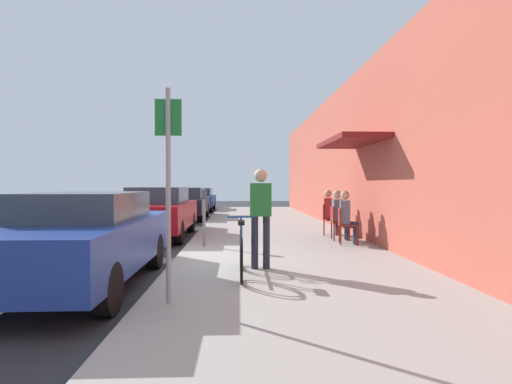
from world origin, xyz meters
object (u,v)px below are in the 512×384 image
object	(u,v)px
seated_patron_0	(347,215)
cafe_chair_2	(328,217)
bicycle_0	(241,253)
street_sign	(168,178)
parked_car_3	(199,199)
seated_patron_1	(339,213)
cafe_chair_0	(345,223)
parked_car_0	(83,238)
parked_car_2	(186,203)
parking_meter	(204,213)
pedestrian_standing	(261,210)
seated_patron_2	(330,210)
cafe_chair_1	(337,220)
bicycle_1	(241,252)
parked_car_1	(158,212)

from	to	relation	value
seated_patron_0	cafe_chair_2	xyz separation A→B (m)	(-0.06, 1.86, -0.19)
bicycle_0	seated_patron_0	bearing A→B (deg)	51.85
street_sign	parked_car_3	bearing A→B (deg)	94.51
seated_patron_1	cafe_chair_0	bearing A→B (deg)	-94.46
seated_patron_0	parked_car_0	bearing A→B (deg)	-145.61
cafe_chair_0	parked_car_2	bearing A→B (deg)	119.60
street_sign	cafe_chair_2	size ratio (longest dim) A/B	2.99
parked_car_2	parking_meter	size ratio (longest dim) A/B	3.33
seated_patron_1	pedestrian_standing	distance (m)	4.16
seated_patron_1	parked_car_2	bearing A→B (deg)	122.22
seated_patron_0	seated_patron_2	distance (m)	1.84
cafe_chair_1	cafe_chair_0	bearing A→B (deg)	-89.93
seated_patron_0	cafe_chair_1	xyz separation A→B (m)	(-0.06, 0.77, -0.19)
parked_car_3	cafe_chair_0	size ratio (longest dim) A/B	5.06
bicycle_1	seated_patron_1	world-z (taller)	seated_patron_1
parking_meter	cafe_chair_0	xyz separation A→B (m)	(3.35, 0.19, -0.26)
parked_car_2	cafe_chair_2	distance (m)	8.36
street_sign	bicycle_1	bearing A→B (deg)	60.00
parked_car_1	seated_patron_0	world-z (taller)	parked_car_1
seated_patron_0	cafe_chair_2	size ratio (longest dim) A/B	1.48
parked_car_1	seated_patron_1	distance (m)	5.20
parked_car_2	parking_meter	world-z (taller)	parking_meter
cafe_chair_0	seated_patron_1	distance (m)	0.78
parking_meter	street_sign	world-z (taller)	street_sign
street_sign	seated_patron_0	xyz separation A→B (m)	(3.46, 4.68, -0.82)
parked_car_2	seated_patron_2	distance (m)	8.41
street_sign	seated_patron_0	bearing A→B (deg)	53.58
parked_car_0	parking_meter	size ratio (longest dim) A/B	3.33
parked_car_2	bicycle_0	xyz separation A→B (m)	(2.39, -11.90, -0.25)
cafe_chair_0	seated_patron_0	distance (m)	0.20
parked_car_2	cafe_chair_2	world-z (taller)	parked_car_2
parked_car_3	pedestrian_standing	size ratio (longest dim) A/B	2.59
cafe_chair_0	seated_patron_1	size ratio (longest dim) A/B	0.67
parked_car_1	cafe_chair_2	bearing A→B (deg)	-5.67
parked_car_0	pedestrian_standing	distance (m)	2.83
parked_car_0	parked_car_3	bearing A→B (deg)	90.00
cafe_chair_2	bicycle_0	bearing A→B (deg)	-116.08
parked_car_2	seated_patron_2	xyz separation A→B (m)	(4.96, -6.79, 0.08)
bicycle_1	cafe_chair_0	distance (m)	4.03
parked_car_0	seated_patron_0	bearing A→B (deg)	34.39
parking_meter	bicycle_0	xyz separation A→B (m)	(0.84, -3.09, -0.41)
parking_meter	seated_patron_0	size ratio (longest dim) A/B	1.02
street_sign	pedestrian_standing	size ratio (longest dim) A/B	1.53
parked_car_2	seated_patron_2	world-z (taller)	parked_car_2
bicycle_1	parked_car_2	bearing A→B (deg)	101.48
parked_car_0	bicycle_1	size ratio (longest dim) A/B	2.57
cafe_chair_0	bicycle_1	bearing A→B (deg)	-128.49
parked_car_2	cafe_chair_0	size ratio (longest dim) A/B	5.06
bicycle_0	bicycle_1	size ratio (longest dim) A/B	1.00
parked_car_1	bicycle_1	size ratio (longest dim) A/B	2.57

